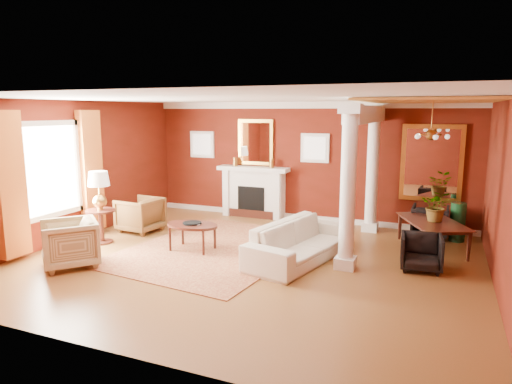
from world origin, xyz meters
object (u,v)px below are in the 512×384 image
at_px(sofa, 301,235).
at_px(armchair_leopard, 140,213).
at_px(side_table, 99,195).
at_px(armchair_stripe, 70,241).
at_px(coffee_table, 192,226).
at_px(dining_table, 434,227).

relative_size(sofa, armchair_leopard, 2.84).
relative_size(armchair_leopard, side_table, 0.57).
xyz_separation_m(sofa, armchair_stripe, (-3.61, -1.85, -0.02)).
distance_m(armchair_stripe, side_table, 1.54).
distance_m(armchair_leopard, coffee_table, 1.97).
relative_size(sofa, side_table, 1.63).
xyz_separation_m(sofa, side_table, (-4.11, -0.49, 0.52)).
relative_size(armchair_stripe, side_table, 0.61).
bearing_deg(side_table, armchair_leopard, 79.82).
xyz_separation_m(armchair_stripe, coffee_table, (1.50, 1.63, 0.03)).
bearing_deg(sofa, armchair_stripe, 130.32).
distance_m(armchair_leopard, armchair_stripe, 2.42).
bearing_deg(side_table, coffee_table, 7.70).
bearing_deg(dining_table, armchair_stripe, 96.46).
distance_m(armchair_stripe, dining_table, 6.78).
height_order(sofa, dining_table, sofa).
height_order(armchair_stripe, side_table, side_table).
bearing_deg(armchair_stripe, dining_table, 71.81).
height_order(armchair_stripe, dining_table, same).
bearing_deg(dining_table, armchair_leopard, 75.55).
relative_size(sofa, dining_table, 1.49).
bearing_deg(armchair_stripe, sofa, 68.02).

